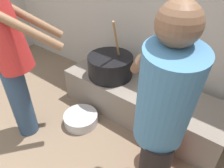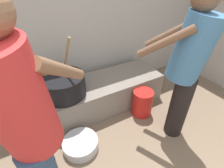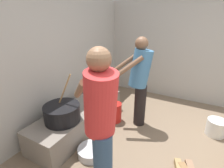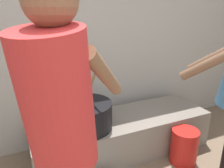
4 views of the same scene
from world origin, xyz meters
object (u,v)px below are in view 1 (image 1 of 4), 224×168
cooking_pot_main (110,66)px  metal_mixing_bowl (81,119)px  bucket_red_plastic (160,146)px  cook_in_red_shirt (10,54)px  cook_in_blue_shirt (161,122)px

cooking_pot_main → metal_mixing_bowl: (-0.03, -0.50, -0.47)m
cooking_pot_main → bucket_red_plastic: (0.89, -0.39, -0.35)m
metal_mixing_bowl → cook_in_red_shirt: bearing=-131.0°
cook_in_red_shirt → bucket_red_plastic: size_ratio=4.50×
cook_in_blue_shirt → cook_in_red_shirt: bearing=-175.5°
metal_mixing_bowl → cook_in_blue_shirt: bearing=-15.9°
cook_in_blue_shirt → metal_mixing_bowl: cook_in_blue_shirt is taller
cook_in_blue_shirt → metal_mixing_bowl: bearing=164.1°
bucket_red_plastic → metal_mixing_bowl: bucket_red_plastic is taller
cook_in_blue_shirt → bucket_red_plastic: bearing=105.6°
cooking_pot_main → bucket_red_plastic: cooking_pot_main is taller
cooking_pot_main → cook_in_red_shirt: 1.06m
cooking_pot_main → cook_in_blue_shirt: 1.33m
cook_in_blue_shirt → cooking_pot_main: bearing=141.5°
cook_in_red_shirt → metal_mixing_bowl: cook_in_red_shirt is taller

